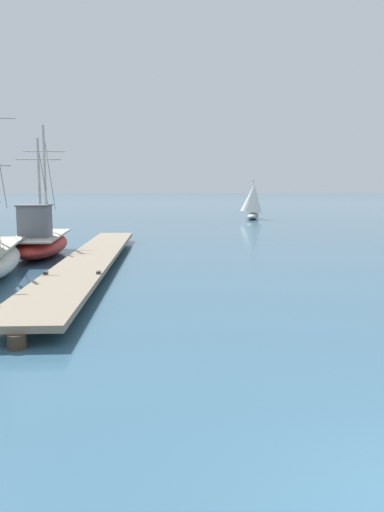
# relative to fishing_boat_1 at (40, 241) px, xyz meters

# --- Properties ---
(floating_dock) EXTENTS (2.10, 19.44, 0.53)m
(floating_dock) POSITION_rel_fishing_boat_1_xyz_m (2.71, -3.46, -0.31)
(floating_dock) COLOR gray
(floating_dock) RESTS_ON ground
(fishing_boat_1) EXTENTS (2.46, 7.79, 5.93)m
(fishing_boat_1) POSITION_rel_fishing_boat_1_xyz_m (0.00, 0.00, 0.00)
(fishing_boat_1) COLOR #AD2823
(fishing_boat_1) RESTS_ON ground
(distant_sailboat) EXTENTS (2.75, 4.18, 3.66)m
(distant_sailboat) POSITION_rel_fishing_boat_1_xyz_m (14.03, 23.97, 0.97)
(distant_sailboat) COLOR silver
(distant_sailboat) RESTS_ON ground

